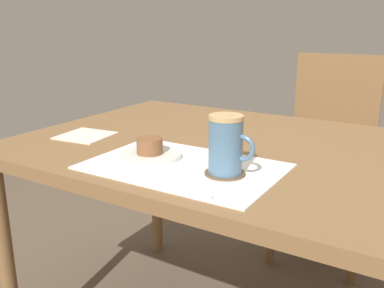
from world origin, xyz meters
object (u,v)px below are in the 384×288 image
at_px(wooden_chair, 329,148).
at_px(coffee_mug, 226,144).
at_px(pastry, 150,146).
at_px(dining_table, 251,168).
at_px(pastry_plate, 150,156).

distance_m(wooden_chair, coffee_mug, 1.13).
bearing_deg(wooden_chair, pastry, 74.66).
bearing_deg(wooden_chair, dining_table, 83.86).
bearing_deg(pastry_plate, pastry, 135.00).
relative_size(wooden_chair, pastry_plate, 5.64).
bearing_deg(pastry_plate, wooden_chair, 79.19).
distance_m(pastry_plate, coffee_mug, 0.24).
relative_size(dining_table, pastry_plate, 8.46).
relative_size(pastry, coffee_mug, 0.50).
height_order(dining_table, pastry_plate, pastry_plate).
bearing_deg(pastry_plate, coffee_mug, -2.45).
distance_m(dining_table, coffee_mug, 0.29).
xyz_separation_m(pastry, coffee_mug, (0.23, -0.01, 0.04)).
distance_m(pastry_plate, pastry, 0.03).
xyz_separation_m(wooden_chair, pastry, (-0.21, -1.09, 0.25)).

